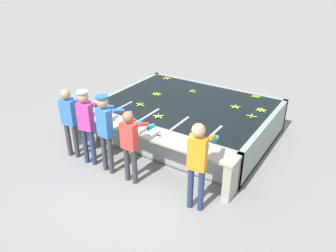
{
  "coord_description": "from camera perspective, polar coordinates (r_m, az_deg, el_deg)",
  "views": [
    {
      "loc": [
        3.73,
        -4.63,
        4.13
      ],
      "look_at": [
        0.0,
        1.13,
        0.6
      ],
      "focal_mm": 35.0,
      "sensor_mm": 36.0,
      "label": 1
    }
  ],
  "objects": [
    {
      "name": "wash_tank",
      "position": [
        8.5,
        3.34,
        1.3
      ],
      "size": [
        4.18,
        3.22,
        0.86
      ],
      "color": "gray",
      "rests_on": "ground"
    },
    {
      "name": "banana_bunch_floating_5",
      "position": [
        7.57,
        -1.66,
        1.72
      ],
      "size": [
        0.28,
        0.27,
        0.08
      ],
      "color": "#9EC642",
      "rests_on": "wash_tank"
    },
    {
      "name": "banana_bunch_floating_7",
      "position": [
        8.23,
        11.68,
        3.29
      ],
      "size": [
        0.27,
        0.28,
        0.08
      ],
      "color": "#93BC3D",
      "rests_on": "wash_tank"
    },
    {
      "name": "banana_bunch_floating_1",
      "position": [
        9.05,
        4.32,
        6.04
      ],
      "size": [
        0.27,
        0.27,
        0.08
      ],
      "color": "#75A333",
      "rests_on": "wash_tank"
    },
    {
      "name": "banana_bunch_floating_0",
      "position": [
        7.82,
        14.36,
        1.68
      ],
      "size": [
        0.28,
        0.28,
        0.08
      ],
      "color": "#75A333",
      "rests_on": "wash_tank"
    },
    {
      "name": "worker_4",
      "position": [
        5.67,
        5.2,
        -5.7
      ],
      "size": [
        0.47,
        0.74,
        1.75
      ],
      "color": "navy",
      "rests_on": "ground"
    },
    {
      "name": "banana_bunch_floating_8",
      "position": [
        10.05,
        -0.24,
        8.29
      ],
      "size": [
        0.28,
        0.28,
        0.08
      ],
      "color": "#75A333",
      "rests_on": "wash_tank"
    },
    {
      "name": "banana_bunch_floating_3",
      "position": [
        8.21,
        -4.85,
        3.74
      ],
      "size": [
        0.28,
        0.28,
        0.08
      ],
      "color": "#93BC3D",
      "rests_on": "wash_tank"
    },
    {
      "name": "worker_3",
      "position": [
        6.45,
        -6.56,
        -2.58
      ],
      "size": [
        0.4,
        0.71,
        1.58
      ],
      "color": "#38383D",
      "rests_on": "ground"
    },
    {
      "name": "worker_2",
      "position": [
        6.77,
        -10.76,
        -0.07
      ],
      "size": [
        0.45,
        0.74,
        1.75
      ],
      "color": "#38383D",
      "rests_on": "ground"
    },
    {
      "name": "banana_bunch_floating_6",
      "position": [
        8.85,
        -1.97,
        5.58
      ],
      "size": [
        0.28,
        0.28,
        0.08
      ],
      "color": "#7FAD33",
      "rests_on": "wash_tank"
    },
    {
      "name": "knife_0",
      "position": [
        6.73,
        -1.12,
        -1.81
      ],
      "size": [
        0.35,
        0.03,
        0.02
      ],
      "color": "silver",
      "rests_on": "work_ledge"
    },
    {
      "name": "ground_plane",
      "position": [
        7.24,
        -4.92,
        -7.68
      ],
      "size": [
        80.0,
        80.0,
        0.0
      ],
      "primitive_type": "plane",
      "color": "gray",
      "rests_on": "ground"
    },
    {
      "name": "banana_bunch_floating_2",
      "position": [
        9.0,
        15.08,
        5.0
      ],
      "size": [
        0.28,
        0.28,
        0.08
      ],
      "color": "#75A333",
      "rests_on": "wash_tank"
    },
    {
      "name": "work_ledge",
      "position": [
        7.07,
        -4.01,
        -2.79
      ],
      "size": [
        4.18,
        0.45,
        0.86
      ],
      "color": "#A8A393",
      "rests_on": "ground"
    },
    {
      "name": "banana_bunch_floating_4",
      "position": [
        8.2,
        15.93,
        2.68
      ],
      "size": [
        0.26,
        0.28,
        0.08
      ],
      "color": "#9EC642",
      "rests_on": "wash_tank"
    },
    {
      "name": "worker_1",
      "position": [
        7.15,
        -13.97,
        0.97
      ],
      "size": [
        0.48,
        0.75,
        1.73
      ],
      "color": "navy",
      "rests_on": "ground"
    },
    {
      "name": "worker_0",
      "position": [
        7.57,
        -16.76,
        1.55
      ],
      "size": [
        0.48,
        0.74,
        1.66
      ],
      "color": "#38383D",
      "rests_on": "ground"
    }
  ]
}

